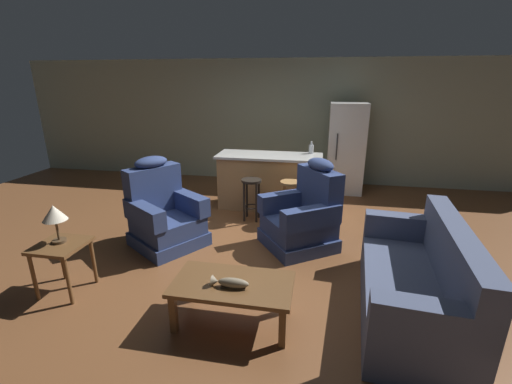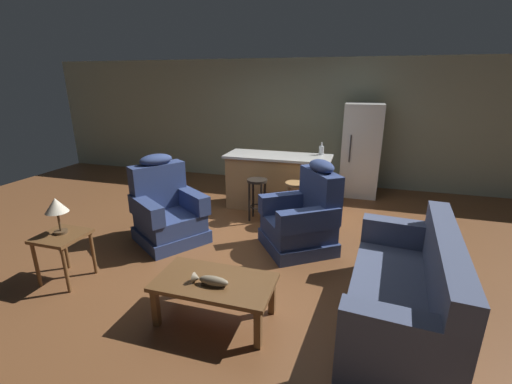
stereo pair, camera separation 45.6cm
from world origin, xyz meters
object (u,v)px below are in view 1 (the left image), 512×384
(bar_stool_right, at_px, (290,194))
(table_lamp, at_px, (54,215))
(couch, at_px, (418,284))
(bar_stool_left, at_px, (252,192))
(recliner_near_lamp, at_px, (164,215))
(bottle_tall_green, at_px, (311,149))
(coffee_table, at_px, (233,288))
(end_table, at_px, (62,252))
(refrigerator, at_px, (346,148))
(kitchen_island, at_px, (269,181))
(fish_figurine, at_px, (230,283))
(recliner_near_island, at_px, (304,217))

(bar_stool_right, bearing_deg, table_lamp, -134.00)
(couch, relative_size, bar_stool_left, 2.90)
(recliner_near_lamp, relative_size, bottle_tall_green, 5.68)
(table_lamp, distance_m, bottle_tall_green, 4.02)
(coffee_table, relative_size, table_lamp, 2.68)
(bar_stool_right, bearing_deg, coffee_table, -96.81)
(end_table, bearing_deg, table_lamp, 130.95)
(end_table, bearing_deg, refrigerator, 53.28)
(couch, xyz_separation_m, table_lamp, (-3.61, -0.24, 0.53))
(coffee_table, height_order, refrigerator, refrigerator)
(end_table, relative_size, kitchen_island, 0.31)
(coffee_table, relative_size, recliner_near_lamp, 0.92)
(bar_stool_left, xyz_separation_m, refrigerator, (1.54, 1.83, 0.41))
(fish_figurine, distance_m, bar_stool_left, 2.56)
(coffee_table, bearing_deg, refrigerator, 74.21)
(recliner_near_lamp, height_order, bar_stool_right, recliner_near_lamp)
(end_table, height_order, bar_stool_right, bar_stool_right)
(recliner_near_island, relative_size, end_table, 2.14)
(table_lamp, relative_size, bar_stool_right, 0.60)
(table_lamp, bearing_deg, bar_stool_left, 55.17)
(couch, relative_size, end_table, 3.52)
(coffee_table, xyz_separation_m, recliner_near_lamp, (-1.33, 1.41, 0.06))
(recliner_near_lamp, xyz_separation_m, bottle_tall_green, (1.89, 1.93, 0.61))
(recliner_near_lamp, xyz_separation_m, end_table, (-0.55, -1.27, 0.04))
(fish_figurine, relative_size, table_lamp, 0.83)
(refrigerator, bearing_deg, table_lamp, -127.22)
(refrigerator, bearing_deg, bottle_tall_green, -124.35)
(coffee_table, bearing_deg, bar_stool_right, 83.19)
(refrigerator, bearing_deg, recliner_near_lamp, -131.47)
(couch, xyz_separation_m, kitchen_island, (-1.83, 2.67, 0.14))
(kitchen_island, distance_m, bar_stool_left, 0.66)
(end_table, relative_size, bar_stool_left, 0.82)
(kitchen_island, height_order, bottle_tall_green, bottle_tall_green)
(fish_figurine, bearing_deg, recliner_near_island, 72.59)
(kitchen_island, relative_size, refrigerator, 1.02)
(fish_figurine, bearing_deg, kitchen_island, 92.33)
(coffee_table, xyz_separation_m, kitchen_island, (-0.13, 3.09, 0.11))
(recliner_near_island, bearing_deg, recliner_near_lamp, -26.07)
(bar_stool_left, bearing_deg, coffee_table, -82.54)
(coffee_table, relative_size, end_table, 1.96)
(recliner_near_lamp, bearing_deg, coffee_table, -12.31)
(fish_figurine, xyz_separation_m, couch, (1.70, 0.50, -0.12))
(recliner_near_lamp, bearing_deg, recliner_near_island, 43.04)
(recliner_near_lamp, bearing_deg, bottle_tall_green, 79.82)
(end_table, distance_m, bar_stool_right, 3.18)
(recliner_near_island, bearing_deg, kitchen_island, -98.58)
(coffee_table, xyz_separation_m, bar_stool_left, (-0.32, 2.46, 0.11))
(table_lamp, relative_size, kitchen_island, 0.23)
(bar_stool_left, relative_size, bottle_tall_green, 3.22)
(fish_figurine, bearing_deg, refrigerator, 74.40)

